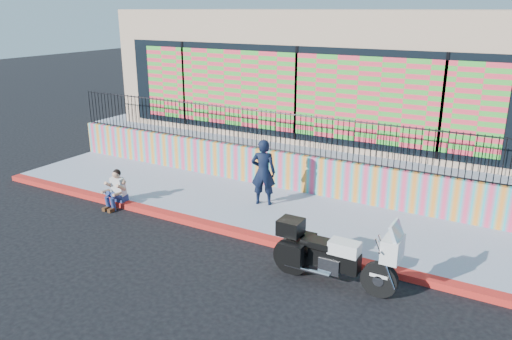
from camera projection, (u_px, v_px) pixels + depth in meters
The scene contains 10 objects.
ground at pixel (222, 231), 12.42m from camera, with size 90.00×90.00×0.00m, color black.
red_curb at pixel (222, 229), 12.40m from camera, with size 16.00×0.30×0.15m, color #AD0C26.
sidewalk at pixel (255, 207), 13.76m from camera, with size 16.00×3.00×0.15m, color gray.
mural_wall at pixel (282, 170), 14.89m from camera, with size 16.00×0.20×1.10m, color #EE3E6A.
metal_fence at pixel (282, 132), 14.53m from camera, with size 15.80×0.04×1.20m, color black, non-canonical shape.
elevated_platform at pixel (342, 136), 19.12m from camera, with size 16.00×10.00×1.25m, color gray.
storefront_building at pixel (344, 67), 18.13m from camera, with size 14.00×8.06×4.00m.
police_motorcycle at pixel (332, 253), 9.90m from camera, with size 2.56×0.85×1.59m.
police_officer at pixel (263, 172), 13.50m from camera, with size 0.67×0.44×1.83m, color black.
seated_man at pixel (115, 193), 13.75m from camera, with size 0.54×0.71×1.06m.
Camera 1 is at (6.36, -9.42, 5.31)m, focal length 35.00 mm.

